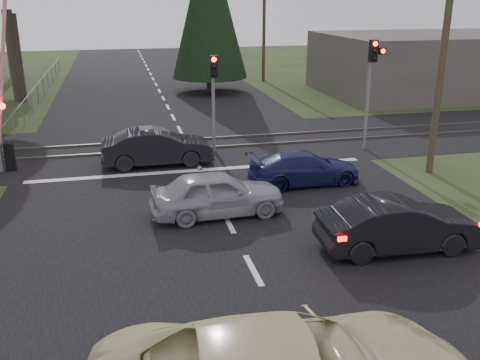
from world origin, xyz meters
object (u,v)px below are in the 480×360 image
object	(u,v)px
crossing_signal	(0,119)
utility_pole_mid	(264,19)
dark_hatchback	(398,225)
blue_sedan	(304,168)
traffic_signal_right	(372,74)
dark_car_far	(157,147)
silver_car	(217,194)
utility_pole_far	(209,11)
traffic_signal_center	(214,87)
utility_pole_near	(444,46)

from	to	relation	value
crossing_signal	utility_pole_mid	distance (m)	25.78
dark_hatchback	blue_sedan	world-z (taller)	dark_hatchback
dark_hatchback	traffic_signal_right	bearing A→B (deg)	-18.86
traffic_signal_right	blue_sedan	size ratio (longest dim) A/B	1.17
blue_sedan	dark_car_far	xyz separation A→B (m)	(-4.93, 3.49, 0.13)
traffic_signal_right	silver_car	world-z (taller)	traffic_signal_right
utility_pole_far	blue_sedan	size ratio (longest dim) A/B	2.24
silver_car	traffic_signal_center	bearing A→B (deg)	-12.16
utility_pole_mid	dark_hatchback	distance (m)	30.34
traffic_signal_right	silver_car	size ratio (longest dim) A/B	1.15
dark_car_far	dark_hatchback	bearing A→B (deg)	-148.93
traffic_signal_center	traffic_signal_right	bearing A→B (deg)	-10.41
traffic_signal_right	utility_pole_mid	world-z (taller)	utility_pole_mid
traffic_signal_right	blue_sedan	xyz separation A→B (m)	(-4.18, -3.64, -2.73)
utility_pole_near	dark_car_far	world-z (taller)	utility_pole_near
utility_pole_far	blue_sedan	bearing A→B (deg)	-95.96
utility_pole_near	utility_pole_mid	size ratio (longest dim) A/B	1.00
traffic_signal_center	dark_car_far	distance (m)	3.57
utility_pole_mid	traffic_signal_center	bearing A→B (deg)	-111.21
crossing_signal	traffic_signal_center	world-z (taller)	crossing_signal
crossing_signal	dark_hatchback	world-z (taller)	crossing_signal
crossing_signal	traffic_signal_right	bearing A→B (deg)	-1.21
dark_hatchback	utility_pole_near	bearing A→B (deg)	-35.91
utility_pole_near	silver_car	bearing A→B (deg)	-165.03
utility_pole_far	dark_car_far	world-z (taller)	utility_pole_far
utility_pole_mid	utility_pole_far	world-z (taller)	same
utility_pole_near	utility_pole_mid	distance (m)	24.00
traffic_signal_center	blue_sedan	world-z (taller)	traffic_signal_center
dark_hatchback	dark_car_far	xyz separation A→B (m)	(-5.56, 9.06, 0.02)
traffic_signal_center	dark_hatchback	xyz separation A→B (m)	(3.00, -10.41, -2.11)
crossing_signal	traffic_signal_center	xyz separation A→B (m)	(8.27, 0.89, 0.75)
dark_hatchback	utility_pole_mid	bearing A→B (deg)	-6.39
traffic_signal_center	dark_car_far	size ratio (longest dim) A/B	0.94
traffic_signal_center	silver_car	bearing A→B (deg)	-99.72
utility_pole_far	dark_hatchback	size ratio (longest dim) A/B	2.12
utility_pole_near	dark_car_far	bearing A→B (deg)	161.71
crossing_signal	traffic_signal_right	world-z (taller)	crossing_signal
traffic_signal_right	dark_hatchback	bearing A→B (deg)	-111.08
dark_car_far	utility_pole_far	bearing A→B (deg)	-12.88
utility_pole_far	dark_hatchback	world-z (taller)	utility_pole_far
utility_pole_far	traffic_signal_center	bearing A→B (deg)	-99.60
dark_car_far	blue_sedan	bearing A→B (deg)	-125.72
crossing_signal	utility_pole_far	world-z (taller)	utility_pole_far
utility_pole_near	utility_pole_far	distance (m)	49.00
utility_pole_near	utility_pole_far	world-z (taller)	same
utility_pole_near	dark_hatchback	world-z (taller)	utility_pole_near
crossing_signal	dark_hatchback	bearing A→B (deg)	-40.19
utility_pole_near	utility_pole_mid	world-z (taller)	same
crossing_signal	utility_pole_near	xyz separation A→B (m)	(15.77, -3.79, 2.67)
crossing_signal	silver_car	distance (m)	9.45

